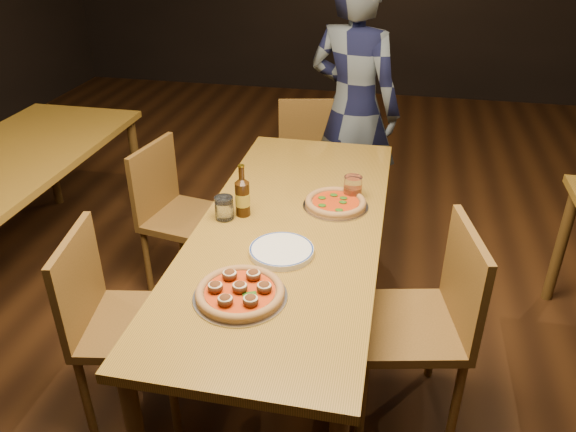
% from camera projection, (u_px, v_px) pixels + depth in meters
% --- Properties ---
extents(ground, '(9.00, 9.00, 0.00)m').
position_uv_depth(ground, '(290.00, 352.00, 2.84)').
color(ground, black).
extents(table_main, '(0.80, 2.00, 0.75)m').
position_uv_depth(table_main, '(290.00, 238.00, 2.51)').
color(table_main, brown).
rests_on(table_main, ground).
extents(chair_main_nw, '(0.49, 0.49, 0.91)m').
position_uv_depth(chair_main_nw, '(134.00, 324.00, 2.34)').
color(chair_main_nw, '#563F16').
rests_on(chair_main_nw, ground).
extents(chair_main_sw, '(0.48, 0.48, 0.89)m').
position_uv_depth(chair_main_sw, '(187.00, 217.00, 3.15)').
color(chair_main_sw, '#563F16').
rests_on(chair_main_sw, ground).
extents(chair_main_e, '(0.53, 0.53, 0.96)m').
position_uv_depth(chair_main_e, '(406.00, 324.00, 2.31)').
color(chair_main_e, '#563F16').
rests_on(chair_main_e, ground).
extents(chair_end, '(0.52, 0.52, 0.94)m').
position_uv_depth(chair_end, '(313.00, 174.00, 3.59)').
color(chair_end, '#563F16').
rests_on(chair_end, ground).
extents(pizza_meatball, '(0.34, 0.34, 0.06)m').
position_uv_depth(pizza_meatball, '(240.00, 292.00, 2.01)').
color(pizza_meatball, '#B7B7BF').
rests_on(pizza_meatball, table_main).
extents(pizza_margherita, '(0.31, 0.31, 0.04)m').
position_uv_depth(pizza_margherita, '(336.00, 203.00, 2.61)').
color(pizza_margherita, '#B7B7BF').
rests_on(pizza_margherita, table_main).
extents(plate_stack, '(0.26, 0.26, 0.03)m').
position_uv_depth(plate_stack, '(282.00, 251.00, 2.26)').
color(plate_stack, white).
rests_on(plate_stack, table_main).
extents(beer_bottle, '(0.07, 0.07, 0.24)m').
position_uv_depth(beer_bottle, '(243.00, 198.00, 2.51)').
color(beer_bottle, black).
rests_on(beer_bottle, table_main).
extents(water_glass, '(0.08, 0.08, 0.10)m').
position_uv_depth(water_glass, '(224.00, 208.00, 2.50)').
color(water_glass, white).
rests_on(water_glass, table_main).
extents(amber_glass, '(0.09, 0.09, 0.11)m').
position_uv_depth(amber_glass, '(353.00, 188.00, 2.67)').
color(amber_glass, '#A63E12').
rests_on(amber_glass, table_main).
extents(diner, '(0.73, 0.61, 1.70)m').
position_uv_depth(diner, '(353.00, 109.00, 3.53)').
color(diner, black).
rests_on(diner, ground).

